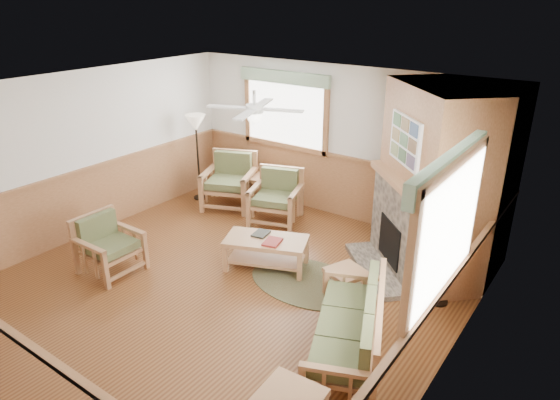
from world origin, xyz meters
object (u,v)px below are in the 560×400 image
Objects in this scene: sofa at (347,327)px; coffee_table at (266,253)px; armchair_back_right at (276,197)px; armchair_left at (110,245)px; floor_lamp_right at (446,248)px; armchair_back_left at (229,181)px; footstool at (346,283)px; floor_lamp_left at (198,157)px; end_table_chairs at (261,190)px.

coffee_table is (-1.92, 1.07, -0.17)m from sofa.
armchair_back_right is 1.64m from coffee_table.
armchair_left is 0.52× the size of floor_lamp_right.
armchair_left is (-3.70, -0.33, 0.01)m from sofa.
armchair_back_left is (-3.89, 2.51, 0.09)m from sofa.
floor_lamp_right is (0.48, 1.67, 0.39)m from sofa.
sofa is at bearing -61.28° from footstool.
armchair_left is at bearing -154.37° from floor_lamp_right.
armchair_back_left is at bearing -145.58° from sofa.
floor_lamp_right is at bearing -64.49° from armchair_left.
armchair_back_right is (-2.76, 2.46, 0.05)m from sofa.
armchair_left is 0.71× the size of coffee_table.
floor_lamp_left is at bearing -140.77° from sofa.
floor_lamp_right is at bearing 29.16° from footstool.
floor_lamp_left is (-2.70, 1.40, 0.61)m from coffee_table.
floor_lamp_left reaches higher than armchair_back_left.
footstool is at bearing -51.03° from armchair_back_right.
floor_lamp_left is at bearing 161.01° from footstool.
footstool is at bearing -45.99° from armchair_back_left.
armchair_left is at bearing -71.69° from floor_lamp_left.
armchair_back_left is at bearing -136.47° from end_table_chairs.
armchair_back_right is at bearing 166.35° from floor_lamp_right.
footstool is 0.29× the size of floor_lamp_right.
armchair_back_left is at bearing 3.90° from floor_lamp_left.
armchair_back_left is 0.81m from floor_lamp_left.
sofa is at bearing -85.01° from armchair_left.
sofa reaches higher than footstool.
footstool is (3.30, -1.44, -0.30)m from armchair_back_left.
armchair_back_right is 0.85m from end_table_chairs.
armchair_left is 3.42m from footstool.
end_table_chairs is 0.34× the size of floor_lamp_left.
sofa is 5.25m from floor_lamp_left.
coffee_table is at bearing -58.70° from armchair_back_left.
footstool is at bearing -21.81° from coffee_table.
armchair_back_right is 1.90m from floor_lamp_left.
armchair_back_right reaches higher than armchair_left.
floor_lamp_left reaches higher than armchair_back_right.
sofa is at bearing -28.06° from floor_lamp_left.
floor_lamp_right is at bearing -32.19° from armchair_back_right.
sofa is 1.51× the size of coffee_table.
floor_lamp_left reaches higher than end_table_chairs.
end_table_chairs is at bearing 21.08° from armchair_back_left.
armchair_back_left reaches higher than armchair_back_right.
armchair_left is at bearing -127.05° from armchair_back_right.
floor_lamp_right is (4.37, -0.84, 0.31)m from armchair_back_left.
footstool is 0.27× the size of floor_lamp_left.
armchair_left is 1.49× the size of end_table_chairs.
coffee_table is 2.54m from floor_lamp_right.
armchair_back_left is at bearing 3.74° from armchair_left.
coffee_table is at bearing -141.83° from sofa.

